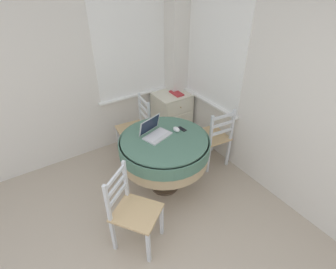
% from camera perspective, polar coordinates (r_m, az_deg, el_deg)
% --- Properties ---
extents(corner_room_shell, '(4.53, 4.54, 2.55)m').
position_cam_1_polar(corner_room_shell, '(3.12, -2.01, 10.35)').
color(corner_room_shell, silver).
rests_on(corner_room_shell, ground_plane).
extents(round_dining_table, '(1.09, 1.09, 0.77)m').
position_cam_1_polar(round_dining_table, '(3.15, -0.79, -3.02)').
color(round_dining_table, '#4C3D2D').
rests_on(round_dining_table, ground_plane).
extents(laptop, '(0.39, 0.33, 0.22)m').
position_cam_1_polar(laptop, '(3.10, -2.90, 0.54)').
color(laptop, silver).
rests_on(laptop, round_dining_table).
extents(computer_mouse, '(0.07, 0.10, 0.05)m').
position_cam_1_polar(computer_mouse, '(3.19, 1.83, 1.14)').
color(computer_mouse, white).
rests_on(computer_mouse, round_dining_table).
extents(cell_phone, '(0.07, 0.13, 0.01)m').
position_cam_1_polar(cell_phone, '(3.24, 3.05, 1.23)').
color(cell_phone, black).
rests_on(cell_phone, round_dining_table).
extents(dining_chair_near_back_window, '(0.48, 0.44, 0.91)m').
position_cam_1_polar(dining_chair_near_back_window, '(3.89, -7.00, 1.37)').
color(dining_chair_near_back_window, tan).
rests_on(dining_chair_near_back_window, ground_plane).
extents(dining_chair_near_right_window, '(0.44, 0.48, 0.91)m').
position_cam_1_polar(dining_chair_near_right_window, '(3.72, 9.92, -0.59)').
color(dining_chair_near_right_window, tan).
rests_on(dining_chair_near_right_window, ground_plane).
extents(dining_chair_camera_near, '(0.58, 0.59, 0.91)m').
position_cam_1_polar(dining_chair_camera_near, '(2.72, -7.75, -16.23)').
color(dining_chair_camera_near, tan).
rests_on(dining_chair_camera_near, ground_plane).
extents(corner_cabinet, '(0.56, 0.50, 0.76)m').
position_cam_1_polar(corner_cabinet, '(4.37, 0.85, 4.43)').
color(corner_cabinet, silver).
rests_on(corner_cabinet, ground_plane).
extents(book_on_cabinet, '(0.13, 0.24, 0.02)m').
position_cam_1_polar(book_on_cabinet, '(4.18, 1.86, 8.97)').
color(book_on_cabinet, '#BC3338').
rests_on(book_on_cabinet, corner_cabinet).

